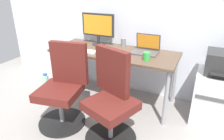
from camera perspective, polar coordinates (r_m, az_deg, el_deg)
name	(u,v)px	position (r m, az deg, el deg)	size (l,w,h in m)	color
ground_plane	(113,98)	(2.94, 0.42, -7.96)	(5.28, 5.28, 0.00)	gray
back_wall	(126,1)	(2.90, 4.05, 18.75)	(4.40, 0.04, 2.60)	silver
desk	(114,56)	(2.66, 0.46, 4.01)	(1.63, 0.65, 0.71)	brown
office_chair_left	(63,89)	(2.37, -13.46, -5.19)	(0.54, 0.54, 0.94)	black
office_chair_right	(111,101)	(2.08, -0.24, -8.75)	(0.56, 0.56, 0.94)	black
side_cabinet	(217,98)	(2.64, 27.25, -7.03)	(0.51, 0.44, 0.62)	silver
water_bottle_on_floor	(46,84)	(3.18, -17.91, -3.64)	(0.09, 0.09, 0.31)	#A5D8B2
desktop_monitor	(98,27)	(2.88, -3.93, 11.95)	(0.48, 0.18, 0.43)	#262626
open_laptop	(146,48)	(2.60, 9.52, 6.03)	(0.31, 0.26, 0.23)	#4C4C51
keyboard_by_monitor	(84,51)	(2.64, -7.85, 5.33)	(0.34, 0.12, 0.02)	silver
keyboard_by_laptop	(72,45)	(2.91, -11.02, 6.80)	(0.34, 0.12, 0.02)	silver
mouse_by_monitor	(65,47)	(2.81, -13.08, 6.16)	(0.06, 0.10, 0.03)	silver
mouse_by_laptop	(57,48)	(2.82, -15.07, 6.03)	(0.06, 0.10, 0.03)	#B7B7B7
coffee_mug	(147,56)	(2.34, 9.63, 3.82)	(0.08, 0.08, 0.09)	green
pen_cup	(123,42)	(2.85, 3.21, 7.76)	(0.07, 0.07, 0.10)	slate
notebook	(119,55)	(2.44, 1.99, 4.09)	(0.21, 0.15, 0.03)	purple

